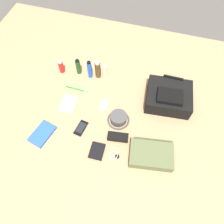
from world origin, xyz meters
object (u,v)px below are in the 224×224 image
Objects in this scene: shampoo_bottle at (78,67)px; deodorant_spray at (90,70)px; backpack at (169,97)px; lotion_bottle at (105,72)px; wallet at (97,151)px; notepad at (68,104)px; cologne_bottle at (98,70)px; paperback_novel at (42,134)px; toothbrush at (78,89)px; sunscreen_spray at (61,67)px; media_player at (104,105)px; bucket_hat at (118,118)px; cell_phone at (81,128)px; wristwatch at (114,156)px; toiletry_pouch at (151,154)px; sunglasses_case at (118,137)px.

shampoo_bottle is 0.10m from deodorant_spray.
backpack is 2.44× the size of lotion_bottle.
wallet reaches higher than notepad.
wallet is (0.19, -0.61, -0.06)m from cologne_bottle.
toothbrush is (0.10, 0.42, -0.00)m from paperback_novel.
sunscreen_spray is 0.14m from shampoo_bottle.
deodorant_spray reaches higher than media_player.
toothbrush is 0.53m from wallet.
lotion_bottle reaches higher than bucket_hat.
lotion_bottle is 0.38m from notepad.
sunscreen_spray is (-0.56, 0.31, 0.03)m from bucket_hat.
notepad is at bearing 135.30° from wallet.
cell_phone is at bearing -113.68° from media_player.
wristwatch is at bearing -52.34° from shampoo_bottle.
cologne_bottle is 1.42× the size of wallet.
toothbrush is at bearing 79.40° from notepad.
cologne_bottle is (0.06, 0.02, -0.00)m from deodorant_spray.
cell_phone is (-0.03, -0.48, -0.06)m from lotion_bottle.
media_player is at bearing 45.26° from paperback_novel.
bucket_hat is 0.87× the size of toothbrush.
backpack is 3.11× the size of wallet.
wristwatch is at bearing -67.95° from lotion_bottle.
cell_phone is 0.34m from toothbrush.
deodorant_spray is 1.33× the size of cell_phone.
bucket_hat is (-0.31, -0.26, -0.04)m from backpack.
cell_phone is at bearing 172.91° from toiletry_pouch.
media_player is (0.13, -0.26, -0.07)m from cologne_bottle.
sunscreen_spray is 0.94× the size of cell_phone.
toiletry_pouch is at bearing -29.87° from toothbrush.
deodorant_spray is at bearing 138.55° from toiletry_pouch.
cell_phone is (0.33, -0.45, -0.05)m from sunscreen_spray.
deodorant_spray is 2.32× the size of wristwatch.
paperback_novel is (0.09, -0.56, -0.05)m from sunscreen_spray.
bucket_hat is (-0.27, 0.20, -0.01)m from toiletry_pouch.
bucket_hat is 0.54m from shampoo_bottle.
toothbrush is at bearing 114.48° from cell_phone.
cologne_bottle is at bearing 127.03° from bucket_hat.
sunglasses_case is at bearing 93.87° from wristwatch.
paperback_novel is (-0.21, -0.60, -0.07)m from cologne_bottle.
media_player is 0.39m from wristwatch.
deodorant_spray reaches higher than sunscreen_spray.
toiletry_pouch reaches higher than paperback_novel.
toothbrush is at bearing 122.09° from wallet.
notepad is (-0.18, -0.32, -0.06)m from lotion_bottle.
paperback_novel is (-0.74, -0.05, -0.02)m from toiletry_pouch.
sunscreen_spray is 0.36m from lotion_bottle.
cologne_bottle is (-0.26, 0.35, 0.05)m from bucket_hat.
toiletry_pouch is 2.57× the size of sunscreen_spray.
sunscreen_spray is at bearing 150.85° from bucket_hat.
deodorant_spray is 0.64m from wallet.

